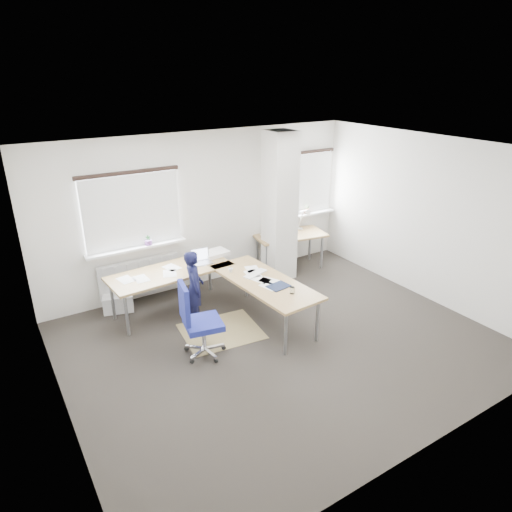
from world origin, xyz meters
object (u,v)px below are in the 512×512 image
desk_main (218,276)px  task_chair (201,335)px  desk_side (290,236)px  person (194,288)px

desk_main → task_chair: task_chair is taller
desk_side → task_chair: bearing=-137.4°
desk_main → person: person is taller
desk_main → person: 0.43m
desk_main → task_chair: (-0.75, -0.88, -0.38)m
desk_main → person: (-0.43, -0.01, -0.08)m
task_chair → desk_main: bearing=60.7°
person → desk_main: bearing=-72.9°
desk_main → desk_side: size_ratio=1.75×
task_chair → desk_side: bearing=43.7°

